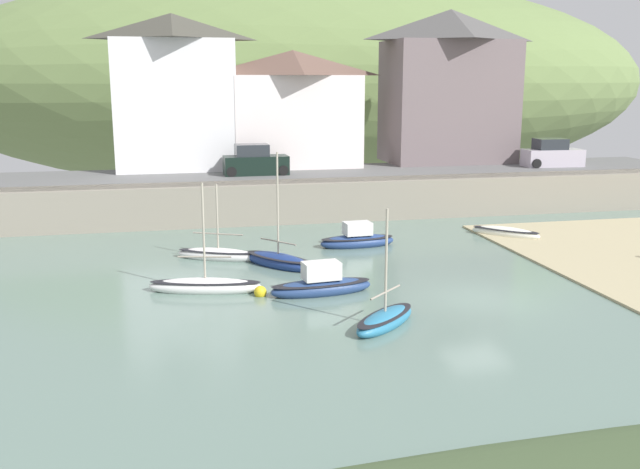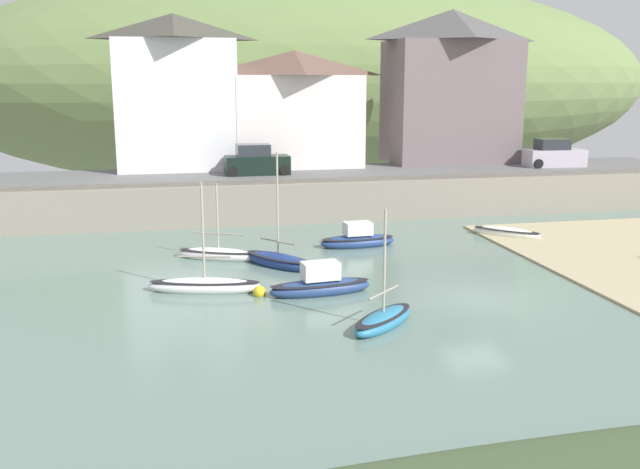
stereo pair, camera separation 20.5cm
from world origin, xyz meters
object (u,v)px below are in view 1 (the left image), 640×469
sailboat_blue_trim (205,286)px  waterfront_building_right (448,86)px  sailboat_nearest_shore (505,233)px  mooring_buoy (260,292)px  fishing_boat_green (218,254)px  waterfront_building_left (174,91)px  sailboat_white_hull (278,260)px  parked_car_near_slipway (255,162)px  waterfront_building_centre (293,108)px  parked_car_by_wall (552,155)px  sailboat_tall_mast (321,285)px  sailboat_far_left (357,239)px  dinghy_open_wooden (385,319)px

sailboat_blue_trim → waterfront_building_right: bearing=62.3°
waterfront_building_right → sailboat_nearest_shore: 17.09m
sailboat_blue_trim → mooring_buoy: (2.09, -1.03, -0.10)m
fishing_boat_green → waterfront_building_right: bearing=67.6°
waterfront_building_left → sailboat_white_hull: 20.43m
waterfront_building_left → parked_car_near_slipway: size_ratio=2.49×
waterfront_building_centre → parked_car_by_wall: waterfront_building_centre is taller
waterfront_building_centre → sailboat_nearest_shore: waterfront_building_centre is taller
fishing_boat_green → parked_car_near_slipway: bearing=99.7°
parked_car_near_slipway → mooring_buoy: (-2.17, -18.52, -3.05)m
sailboat_blue_trim → parked_car_near_slipway: size_ratio=1.14×
sailboat_tall_mast → sailboat_white_hull: bearing=96.5°
fishing_boat_green → parked_car_by_wall: size_ratio=0.98×
waterfront_building_left → sailboat_blue_trim: size_ratio=2.19×
sailboat_far_left → sailboat_nearest_shore: size_ratio=1.21×
sailboat_blue_trim → sailboat_tall_mast: size_ratio=1.09×
waterfront_building_right → fishing_boat_green: (-18.22, -16.75, -7.69)m
sailboat_blue_trim → waterfront_building_centre: bearing=84.3°
sailboat_nearest_shore → parked_car_near_slipway: size_ratio=0.81×
waterfront_building_right → sailboat_far_left: bearing=-125.4°
waterfront_building_right → parked_car_by_wall: bearing=-36.4°
waterfront_building_left → fishing_boat_green: 18.36m
fishing_boat_green → sailboat_white_hull: sailboat_white_hull is taller
sailboat_nearest_shore → waterfront_building_centre: bearing=166.5°
waterfront_building_right → parked_car_near_slipway: waterfront_building_right is taller
waterfront_building_right → mooring_buoy: size_ratio=21.48×
waterfront_building_centre → parked_car_near_slipway: waterfront_building_centre is taller
dinghy_open_wooden → sailboat_far_left: dinghy_open_wooden is taller
fishing_boat_green → sailboat_nearest_shore: bearing=31.2°
waterfront_building_right → sailboat_nearest_shore: bearing=-99.5°
sailboat_far_left → fishing_boat_green: size_ratio=0.98×
waterfront_building_centre → fishing_boat_green: waterfront_building_centre is taller
waterfront_building_left → sailboat_far_left: size_ratio=2.55×
sailboat_far_left → parked_car_near_slipway: bearing=105.4°
waterfront_building_left → parked_car_by_wall: (25.82, -4.50, -4.40)m
sailboat_white_hull → sailboat_blue_trim: bearing=-84.7°
sailboat_nearest_shore → parked_car_near_slipway: parked_car_near_slipway is taller
sailboat_white_hull → mooring_buoy: bearing=-56.4°
fishing_boat_green → dinghy_open_wooden: bearing=-40.2°
waterfront_building_left → parked_car_by_wall: 26.58m
sailboat_far_left → mooring_buoy: 9.63m
sailboat_white_hull → sailboat_tall_mast: bearing=-26.1°
waterfront_building_left → mooring_buoy: waterfront_building_left is taller
dinghy_open_wooden → sailboat_nearest_shore: bearing=5.5°
dinghy_open_wooden → sailboat_nearest_shore: size_ratio=1.29×
dinghy_open_wooden → sailboat_nearest_shore: dinghy_open_wooden is taller
sailboat_far_left → sailboat_white_hull: bearing=-149.7°
sailboat_far_left → sailboat_tall_mast: 8.51m
dinghy_open_wooden → parked_car_by_wall: 30.20m
waterfront_building_left → parked_car_near_slipway: (4.85, -4.50, -4.40)m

